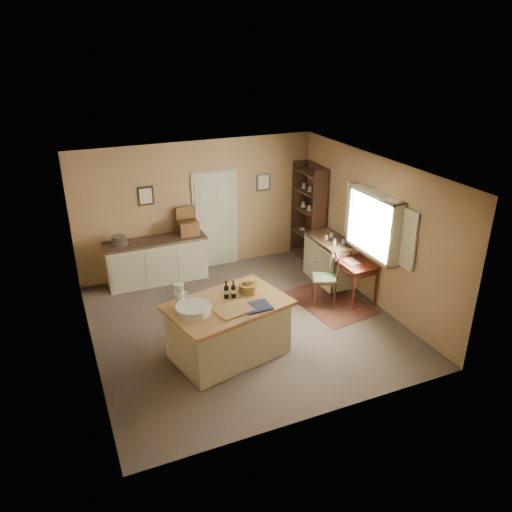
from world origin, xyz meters
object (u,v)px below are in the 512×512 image
(writing_desk, at_px, (353,266))
(right_cabinet, at_px, (330,259))
(desk_chair, at_px, (324,279))
(sideboard, at_px, (157,259))
(work_island, at_px, (228,328))
(shelving_unit, at_px, (311,213))

(writing_desk, bearing_deg, right_cabinet, 90.01)
(desk_chair, bearing_deg, right_cabinet, 76.59)
(sideboard, relative_size, writing_desk, 2.19)
(desk_chair, height_order, right_cabinet, right_cabinet)
(right_cabinet, bearing_deg, writing_desk, -89.99)
(desk_chair, bearing_deg, writing_desk, 16.59)
(work_island, bearing_deg, writing_desk, 3.03)
(sideboard, height_order, desk_chair, sideboard)
(work_island, xyz_separation_m, desk_chair, (2.21, 0.87, -0.00))
(work_island, height_order, sideboard, work_island)
(right_cabinet, bearing_deg, work_island, -149.74)
(right_cabinet, height_order, shelving_unit, shelving_unit)
(work_island, relative_size, desk_chair, 2.08)
(writing_desk, distance_m, shelving_unit, 1.98)
(writing_desk, height_order, shelving_unit, shelving_unit)
(sideboard, relative_size, desk_chair, 2.08)
(sideboard, xyz_separation_m, desk_chair, (2.63, -2.07, -0.00))
(writing_desk, xyz_separation_m, desk_chair, (-0.56, 0.07, -0.19))
(shelving_unit, bearing_deg, sideboard, 176.58)
(right_cabinet, bearing_deg, shelving_unit, 82.14)
(shelving_unit, bearing_deg, work_island, -136.88)
(shelving_unit, bearing_deg, desk_chair, -110.96)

